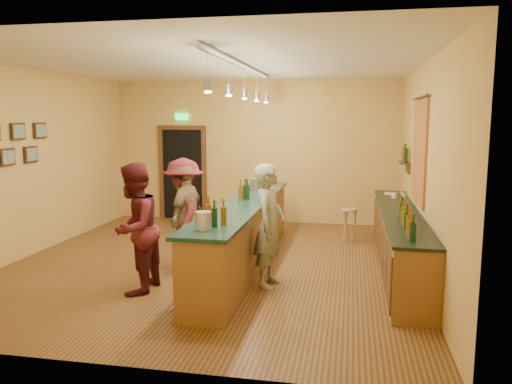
% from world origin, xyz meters
% --- Properties ---
extents(floor, '(7.00, 7.00, 0.00)m').
position_xyz_m(floor, '(0.00, 0.00, 0.00)').
color(floor, '#522A17').
rests_on(floor, ground).
extents(ceiling, '(6.50, 7.00, 0.02)m').
position_xyz_m(ceiling, '(0.00, 0.00, 3.20)').
color(ceiling, silver).
rests_on(ceiling, wall_back).
extents(wall_back, '(6.50, 0.02, 3.20)m').
position_xyz_m(wall_back, '(0.00, 3.50, 1.60)').
color(wall_back, gold).
rests_on(wall_back, floor).
extents(wall_front, '(6.50, 0.02, 3.20)m').
position_xyz_m(wall_front, '(0.00, -3.50, 1.60)').
color(wall_front, gold).
rests_on(wall_front, floor).
extents(wall_left, '(0.02, 7.00, 3.20)m').
position_xyz_m(wall_left, '(-3.25, 0.00, 1.60)').
color(wall_left, gold).
rests_on(wall_left, floor).
extents(wall_right, '(0.02, 7.00, 3.20)m').
position_xyz_m(wall_right, '(3.25, 0.00, 1.60)').
color(wall_right, gold).
rests_on(wall_right, floor).
extents(doorway, '(1.15, 0.09, 2.48)m').
position_xyz_m(doorway, '(-1.70, 3.47, 1.13)').
color(doorway, black).
rests_on(doorway, wall_back).
extents(tapestry, '(0.03, 1.40, 1.60)m').
position_xyz_m(tapestry, '(3.23, 0.40, 1.85)').
color(tapestry, maroon).
rests_on(tapestry, wall_right).
extents(bottle_shelf, '(0.17, 0.55, 0.54)m').
position_xyz_m(bottle_shelf, '(3.17, 1.90, 1.67)').
color(bottle_shelf, '#442114').
rests_on(bottle_shelf, wall_right).
extents(picture_grid, '(0.06, 2.20, 0.70)m').
position_xyz_m(picture_grid, '(-3.21, -0.75, 1.95)').
color(picture_grid, '#382111').
rests_on(picture_grid, wall_left).
extents(back_counter, '(0.60, 4.55, 1.27)m').
position_xyz_m(back_counter, '(2.97, 0.18, 0.49)').
color(back_counter, brown).
rests_on(back_counter, floor).
extents(tasting_bar, '(0.73, 5.10, 1.38)m').
position_xyz_m(tasting_bar, '(0.54, -0.00, 0.61)').
color(tasting_bar, brown).
rests_on(tasting_bar, floor).
extents(pendant_track, '(0.11, 4.60, 0.50)m').
position_xyz_m(pendant_track, '(0.54, -0.00, 2.98)').
color(pendant_track, silver).
rests_on(pendant_track, ceiling).
extents(bartender, '(0.50, 0.69, 1.74)m').
position_xyz_m(bartender, '(1.09, -0.91, 0.87)').
color(bartender, gray).
rests_on(bartender, floor).
extents(customer_a, '(0.70, 0.88, 1.78)m').
position_xyz_m(customer_a, '(-0.66, -1.51, 0.89)').
color(customer_a, '#59191E').
rests_on(customer_a, floor).
extents(customer_b, '(0.50, 1.01, 1.67)m').
position_xyz_m(customer_b, '(-0.31, -0.38, 0.83)').
color(customer_b, '#997A51').
rests_on(customer_b, floor).
extents(customer_c, '(0.98, 1.28, 1.75)m').
position_xyz_m(customer_c, '(-0.39, -0.28, 0.87)').
color(customer_c, '#59191E').
rests_on(customer_c, floor).
extents(bar_stool, '(0.31, 0.31, 0.65)m').
position_xyz_m(bar_stool, '(2.18, 1.87, 0.50)').
color(bar_stool, '#AE824E').
rests_on(bar_stool, floor).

